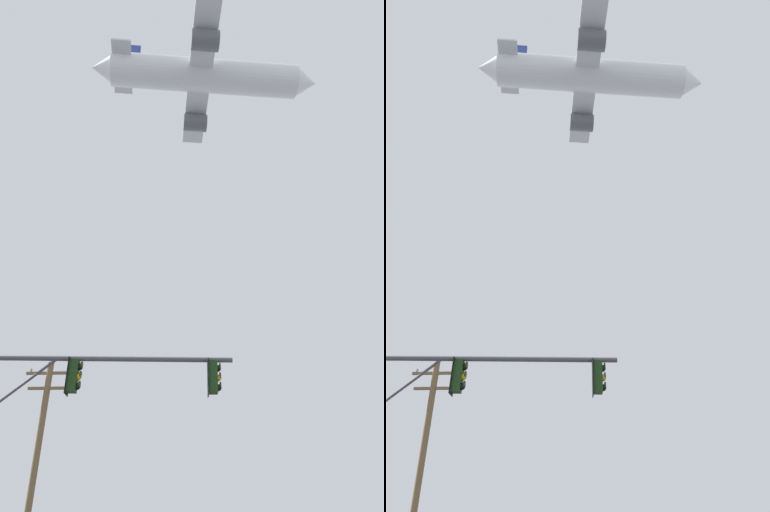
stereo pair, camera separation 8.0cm
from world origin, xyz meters
The scene contains 3 objects.
signal_pole_near centered at (-3.74, 9.12, 4.51)m, with size 7.41×0.82×5.89m.
utility_pole centered at (-7.27, 17.07, 4.33)m, with size 2.20×0.28×8.08m.
airplane centered at (0.25, 37.08, 53.31)m, with size 30.60×23.64×8.33m.
Camera 2 is at (0.38, -3.76, 1.63)m, focal length 31.99 mm.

